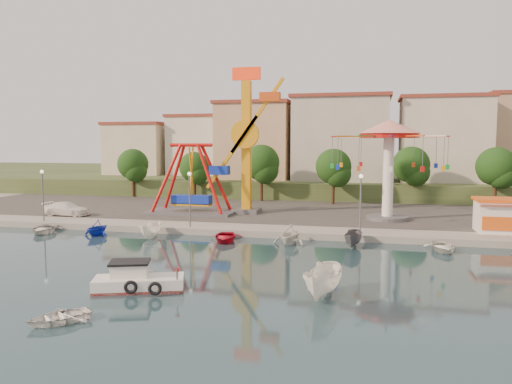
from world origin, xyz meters
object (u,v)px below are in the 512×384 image
(cabin_motorboat, at_px, (137,282))
(skiff, at_px, (324,282))
(kamikaze_tower, at_px, (249,144))
(wave_swinger, at_px, (389,147))
(rowboat_a, at_px, (132,274))
(pirate_ship_ride, at_px, (191,180))
(van, at_px, (67,209))

(cabin_motorboat, bearing_deg, skiff, -14.10)
(kamikaze_tower, bearing_deg, cabin_motorboat, -89.30)
(wave_swinger, distance_m, rowboat_a, 31.09)
(kamikaze_tower, distance_m, skiff, 30.90)
(pirate_ship_ride, xyz_separation_m, van, (-12.88, -4.84, -3.04))
(van, bearing_deg, wave_swinger, -80.62)
(pirate_ship_ride, bearing_deg, wave_swinger, 0.14)
(wave_swinger, relative_size, rowboat_a, 3.32)
(wave_swinger, relative_size, skiff, 2.52)
(wave_swinger, xyz_separation_m, rowboat_a, (-16.36, -25.26, -7.83))
(wave_swinger, bearing_deg, rowboat_a, -122.92)
(cabin_motorboat, distance_m, van, 29.77)
(skiff, xyz_separation_m, van, (-30.38, 21.41, 0.46))
(rowboat_a, bearing_deg, pirate_ship_ride, 83.53)
(wave_swinger, distance_m, cabin_motorboat, 32.09)
(wave_swinger, bearing_deg, skiff, -99.00)
(cabin_motorboat, relative_size, rowboat_a, 1.58)
(pirate_ship_ride, distance_m, van, 14.09)
(pirate_ship_ride, height_order, skiff, pirate_ship_ride)
(kamikaze_tower, bearing_deg, skiff, -68.13)
(pirate_ship_ride, bearing_deg, van, -159.39)
(skiff, distance_m, van, 37.17)
(rowboat_a, bearing_deg, skiff, -23.32)
(rowboat_a, height_order, van, van)
(cabin_motorboat, bearing_deg, van, 111.75)
(kamikaze_tower, bearing_deg, van, -161.65)
(cabin_motorboat, xyz_separation_m, skiff, (10.81, 1.00, 0.40))
(kamikaze_tower, relative_size, skiff, 3.58)
(rowboat_a, height_order, skiff, skiff)
(cabin_motorboat, xyz_separation_m, rowboat_a, (-1.38, 2.05, -0.12))
(cabin_motorboat, distance_m, skiff, 10.86)
(van, bearing_deg, kamikaze_tower, -70.34)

